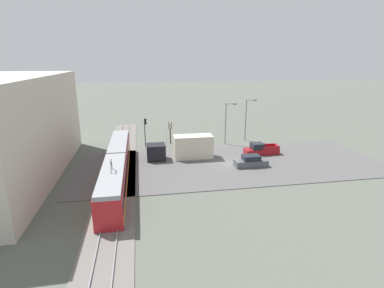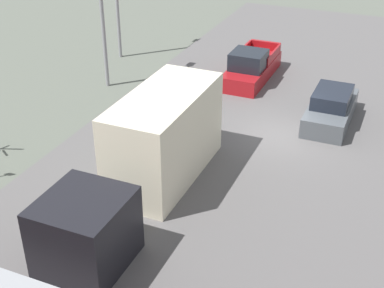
% 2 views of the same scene
% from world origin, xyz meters
% --- Properties ---
extents(ground_plane, '(320.00, 320.00, 0.00)m').
position_xyz_m(ground_plane, '(0.00, 0.00, 0.00)').
color(ground_plane, '#565B51').
extents(road_surface, '(17.42, 43.33, 0.08)m').
position_xyz_m(road_surface, '(0.00, 0.00, 0.04)').
color(road_surface, '#565454').
rests_on(road_surface, ground).
extents(rail_bed, '(58.50, 4.40, 0.22)m').
position_xyz_m(rail_bed, '(0.00, 15.79, 0.05)').
color(rail_bed, slate).
rests_on(rail_bed, ground).
extents(light_rail_tram, '(24.54, 2.57, 4.51)m').
position_xyz_m(light_rail_tram, '(-3.21, 15.79, 1.72)').
color(light_rail_tram, '#B21E23').
rests_on(light_rail_tram, ground).
extents(box_truck, '(2.54, 9.82, 3.44)m').
position_xyz_m(box_truck, '(3.41, 6.33, 1.66)').
color(box_truck, black).
rests_on(box_truck, ground).
extents(pickup_truck, '(1.94, 5.33, 1.80)m').
position_xyz_m(pickup_truck, '(3.32, -5.82, 0.76)').
color(pickup_truck, maroon).
rests_on(pickup_truck, ground).
extents(sedan_car_0, '(1.89, 4.56, 1.57)m').
position_xyz_m(sedan_car_0, '(-1.70, -2.29, 0.73)').
color(sedan_car_0, '#4C5156').
rests_on(sedan_car_0, ground).
extents(traffic_light_pole, '(0.28, 0.47, 4.90)m').
position_xyz_m(traffic_light_pole, '(10.68, 11.88, 3.20)').
color(traffic_light_pole, '#47474C').
rests_on(traffic_light_pole, ground).
extents(street_tree, '(0.96, 0.80, 4.02)m').
position_xyz_m(street_tree, '(12.16, 7.51, 1.83)').
color(street_tree, brown).
rests_on(street_tree, ground).
extents(street_lamp_near_crossing, '(0.36, 1.95, 7.24)m').
position_xyz_m(street_lamp_near_crossing, '(10.29, -2.24, 4.23)').
color(street_lamp_near_crossing, gray).
rests_on(street_lamp_near_crossing, ground).
extents(street_lamp_mid_block, '(0.36, 1.95, 7.58)m').
position_xyz_m(street_lamp_mid_block, '(11.95, -6.52, 4.40)').
color(street_lamp_mid_block, gray).
rests_on(street_lamp_mid_block, ground).
extents(no_parking_sign, '(0.32, 0.08, 2.49)m').
position_xyz_m(no_parking_sign, '(10.16, 8.39, 1.50)').
color(no_parking_sign, gray).
rests_on(no_parking_sign, ground).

